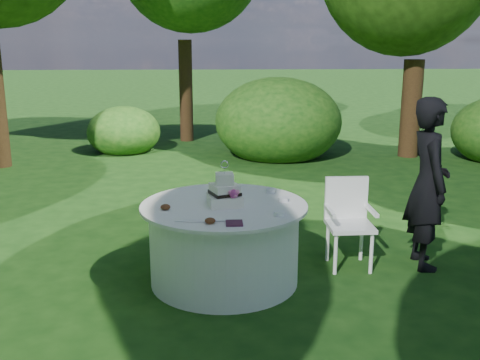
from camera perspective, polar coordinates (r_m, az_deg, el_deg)
The scene contains 9 objects.
ground at distance 5.50m, azimuth -1.59°, elevation -10.18°, with size 80.00×80.00×0.00m, color #11330E.
napkins at distance 4.67m, azimuth -0.58°, elevation -4.40°, with size 0.14×0.14×0.02m, color #471E35.
feather_plume at distance 4.75m, azimuth -3.82°, elevation -4.13°, with size 0.48×0.07×0.01m, color white.
guest at distance 5.90m, azimuth 18.56°, elevation -0.35°, with size 0.63×0.41×1.73m, color black.
table at distance 5.35m, azimuth -1.61°, elevation -6.39°, with size 1.56×1.56×0.77m.
cake at distance 5.17m, azimuth -1.54°, elevation -1.35°, with size 0.34×0.34×0.42m.
chair at distance 5.82m, azimuth 10.94°, elevation -3.59°, with size 0.46×0.45×0.90m.
votives at distance 5.28m, azimuth 3.83°, elevation -2.10°, with size 0.19×0.87×0.04m.
petal_cups at distance 4.89m, azimuth -5.42°, elevation -3.42°, with size 0.49×0.51×0.05m.
Camera 1 is at (-0.11, -5.01, 2.25)m, focal length 42.00 mm.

